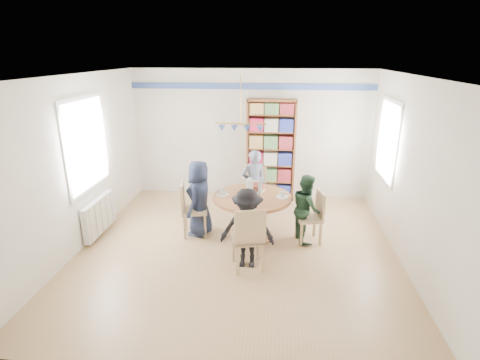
# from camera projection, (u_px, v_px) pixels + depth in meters

# --- Properties ---
(ground) EXTENTS (5.00, 5.00, 0.00)m
(ground) POSITION_uv_depth(u_px,v_px,m) (237.00, 250.00, 6.00)
(ground) COLOR tan
(room_shell) EXTENTS (5.00, 5.00, 5.00)m
(room_shell) POSITION_uv_depth(u_px,v_px,m) (228.00, 137.00, 6.30)
(room_shell) COLOR white
(room_shell) RESTS_ON ground
(radiator) EXTENTS (0.12, 1.00, 0.60)m
(radiator) POSITION_uv_depth(u_px,v_px,m) (99.00, 216.00, 6.41)
(radiator) COLOR silver
(radiator) RESTS_ON ground
(dining_table) EXTENTS (1.30, 1.30, 0.75)m
(dining_table) POSITION_uv_depth(u_px,v_px,m) (252.00, 207.00, 6.24)
(dining_table) COLOR brown
(dining_table) RESTS_ON ground
(chair_left) EXTENTS (0.49, 0.49, 0.95)m
(chair_left) POSITION_uv_depth(u_px,v_px,m) (190.00, 206.00, 6.35)
(chair_left) COLOR tan
(chair_left) RESTS_ON ground
(chair_right) EXTENTS (0.47, 0.47, 0.88)m
(chair_right) POSITION_uv_depth(u_px,v_px,m) (313.00, 214.00, 6.14)
(chair_right) COLOR tan
(chair_right) RESTS_ON ground
(chair_far) EXTENTS (0.47, 0.47, 0.94)m
(chair_far) POSITION_uv_depth(u_px,v_px,m) (254.00, 189.00, 7.18)
(chair_far) COLOR tan
(chair_far) RESTS_ON ground
(chair_near) EXTENTS (0.53, 0.53, 0.99)m
(chair_near) POSITION_uv_depth(u_px,v_px,m) (249.00, 236.00, 5.27)
(chair_near) COLOR tan
(chair_near) RESTS_ON ground
(person_left) EXTENTS (0.52, 0.71, 1.31)m
(person_left) POSITION_uv_depth(u_px,v_px,m) (199.00, 198.00, 6.34)
(person_left) COLOR #181F36
(person_left) RESTS_ON ground
(person_right) EXTENTS (0.53, 0.63, 1.15)m
(person_right) POSITION_uv_depth(u_px,v_px,m) (306.00, 208.00, 6.15)
(person_right) COLOR #1B3622
(person_right) RESTS_ON ground
(person_far) EXTENTS (0.56, 0.47, 1.31)m
(person_far) POSITION_uv_depth(u_px,v_px,m) (253.00, 184.00, 7.06)
(person_far) COLOR gray
(person_far) RESTS_ON ground
(person_near) EXTENTS (0.79, 0.46, 1.21)m
(person_near) POSITION_uv_depth(u_px,v_px,m) (247.00, 228.00, 5.37)
(person_near) COLOR black
(person_near) RESTS_ON ground
(bookshelf) EXTENTS (1.01, 0.30, 2.12)m
(bookshelf) POSITION_uv_depth(u_px,v_px,m) (271.00, 151.00, 7.82)
(bookshelf) COLOR brown
(bookshelf) RESTS_ON ground
(tableware) EXTENTS (1.19, 1.19, 0.31)m
(tableware) POSITION_uv_depth(u_px,v_px,m) (251.00, 192.00, 6.18)
(tableware) COLOR white
(tableware) RESTS_ON dining_table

